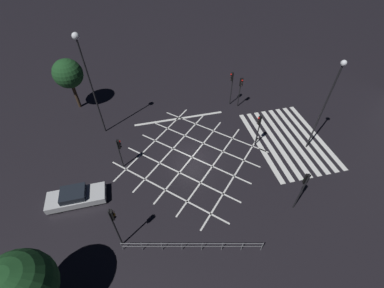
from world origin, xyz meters
The scene contains 13 objects.
ground_plane centered at (0.00, 0.00, 0.00)m, with size 200.00×200.00×0.00m, color black.
road_markings centered at (0.30, -6.74, 0.00)m, with size 14.92×20.99×0.01m.
traffic_light_se_main centered at (6.54, -7.16, 2.71)m, with size 0.39×0.36×3.78m.
traffic_light_nw_cross centered at (-7.04, 6.82, 3.23)m, with size 0.36×0.39×4.55m.
traffic_light_sw_main centered at (-7.17, -6.62, 2.94)m, with size 0.39×0.36×4.12m.
traffic_light_median_north centered at (0.40, 6.34, 2.40)m, with size 0.36×0.39×3.35m.
traffic_light_se_cross centered at (7.26, -6.32, 2.97)m, with size 0.36×0.39×4.17m.
traffic_light_median_south centered at (0.19, -6.47, 2.60)m, with size 0.36×0.39×3.63m.
street_lamp_east centered at (-1.35, -11.40, 6.06)m, with size 0.46×0.46×9.20m.
street_lamp_west centered at (5.83, 8.01, 7.54)m, with size 0.59×0.59×10.33m.
street_tree_far centered at (11.00, 10.91, 4.28)m, with size 3.11×3.11×5.87m.
waiting_car centered at (-2.48, 10.28, 0.60)m, with size 1.78×4.60×1.30m.
pedestrian_railing centered at (-8.64, 2.12, 0.67)m, with size 2.38×9.55×1.05m.
Camera 1 is at (-16.04, 3.93, 18.21)m, focal length 24.00 mm.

